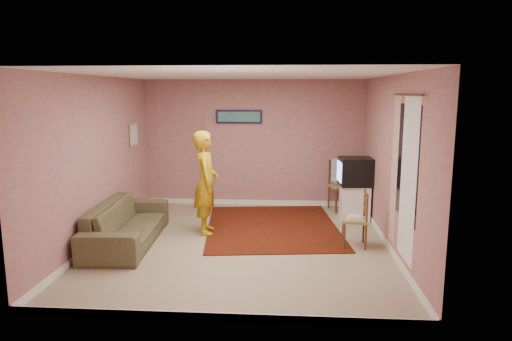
# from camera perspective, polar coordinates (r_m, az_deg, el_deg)

# --- Properties ---
(ground) EXTENTS (5.00, 5.00, 0.00)m
(ground) POSITION_cam_1_polar(r_m,az_deg,el_deg) (7.27, -1.75, -9.07)
(ground) COLOR tan
(ground) RESTS_ON ground
(wall_back) EXTENTS (4.50, 0.02, 2.60)m
(wall_back) POSITION_cam_1_polar(r_m,az_deg,el_deg) (9.43, -0.29, 3.41)
(wall_back) COLOR tan
(wall_back) RESTS_ON ground
(wall_front) EXTENTS (4.50, 0.02, 2.60)m
(wall_front) POSITION_cam_1_polar(r_m,az_deg,el_deg) (4.53, -4.97, -3.70)
(wall_front) COLOR tan
(wall_front) RESTS_ON ground
(wall_left) EXTENTS (0.02, 5.00, 2.60)m
(wall_left) POSITION_cam_1_polar(r_m,az_deg,el_deg) (7.53, -19.12, 1.23)
(wall_left) COLOR tan
(wall_left) RESTS_ON ground
(wall_right) EXTENTS (0.02, 5.00, 2.60)m
(wall_right) POSITION_cam_1_polar(r_m,az_deg,el_deg) (7.10, 16.57, 0.87)
(wall_right) COLOR tan
(wall_right) RESTS_ON ground
(ceiling) EXTENTS (4.50, 5.00, 0.02)m
(ceiling) POSITION_cam_1_polar(r_m,az_deg,el_deg) (6.89, -1.87, 11.86)
(ceiling) COLOR white
(ceiling) RESTS_ON wall_back
(baseboard_back) EXTENTS (4.50, 0.02, 0.10)m
(baseboard_back) POSITION_cam_1_polar(r_m,az_deg,el_deg) (9.64, -0.29, -4.00)
(baseboard_back) COLOR white
(baseboard_back) RESTS_ON ground
(baseboard_front) EXTENTS (4.50, 0.02, 0.10)m
(baseboard_front) POSITION_cam_1_polar(r_m,az_deg,el_deg) (4.98, -4.73, -17.80)
(baseboard_front) COLOR white
(baseboard_front) RESTS_ON ground
(baseboard_left) EXTENTS (0.02, 5.00, 0.10)m
(baseboard_left) POSITION_cam_1_polar(r_m,az_deg,el_deg) (7.80, -18.53, -7.89)
(baseboard_left) COLOR white
(baseboard_left) RESTS_ON ground
(baseboard_right) EXTENTS (0.02, 5.00, 0.10)m
(baseboard_right) POSITION_cam_1_polar(r_m,az_deg,el_deg) (7.39, 16.02, -8.74)
(baseboard_right) COLOR white
(baseboard_right) RESTS_ON ground
(window) EXTENTS (0.01, 1.10, 1.50)m
(window) POSITION_cam_1_polar(r_m,az_deg,el_deg) (6.21, 18.37, 0.95)
(window) COLOR black
(window) RESTS_ON wall_right
(curtain_sheer) EXTENTS (0.01, 0.75, 2.10)m
(curtain_sheer) POSITION_cam_1_polar(r_m,az_deg,el_deg) (6.10, 18.48, -1.13)
(curtain_sheer) COLOR white
(curtain_sheer) RESTS_ON wall_right
(curtain_floral) EXTENTS (0.01, 0.35, 2.10)m
(curtain_floral) POSITION_cam_1_polar(r_m,az_deg,el_deg) (6.76, 16.90, -0.00)
(curtain_floral) COLOR beige
(curtain_floral) RESTS_ON wall_right
(curtain_rod) EXTENTS (0.02, 1.40, 0.02)m
(curtain_rod) POSITION_cam_1_polar(r_m,az_deg,el_deg) (6.13, 18.41, 9.01)
(curtain_rod) COLOR brown
(curtain_rod) RESTS_ON wall_right
(picture_back) EXTENTS (0.95, 0.04, 0.28)m
(picture_back) POSITION_cam_1_polar(r_m,az_deg,el_deg) (9.38, -2.15, 6.74)
(picture_back) COLOR #131435
(picture_back) RESTS_ON wall_back
(picture_left) EXTENTS (0.04, 0.38, 0.42)m
(picture_left) POSITION_cam_1_polar(r_m,az_deg,el_deg) (8.97, -15.04, 4.35)
(picture_left) COLOR tan
(picture_left) RESTS_ON wall_left
(area_rug) EXTENTS (2.55, 3.04, 0.01)m
(area_rug) POSITION_cam_1_polar(r_m,az_deg,el_deg) (8.10, 2.05, -7.01)
(area_rug) COLOR black
(area_rug) RESTS_ON ground
(tv_cabinet) EXTENTS (0.52, 0.47, 0.66)m
(tv_cabinet) POSITION_cam_1_polar(r_m,az_deg,el_deg) (8.66, 12.21, -3.92)
(tv_cabinet) COLOR white
(tv_cabinet) RESTS_ON ground
(crt_tv) EXTENTS (0.63, 0.56, 0.51)m
(crt_tv) POSITION_cam_1_polar(r_m,az_deg,el_deg) (8.55, 12.31, -0.12)
(crt_tv) COLOR black
(crt_tv) RESTS_ON tv_cabinet
(chair_a) EXTENTS (0.56, 0.55, 0.54)m
(chair_a) POSITION_cam_1_polar(r_m,az_deg,el_deg) (9.28, 10.68, -1.18)
(chair_a) COLOR #A58B50
(chair_a) RESTS_ON ground
(dvd_player) EXTENTS (0.40, 0.31, 0.06)m
(dvd_player) POSITION_cam_1_polar(r_m,az_deg,el_deg) (9.29, 10.67, -1.59)
(dvd_player) COLOR #B4B4B9
(dvd_player) RESTS_ON chair_a
(blue_throw) EXTENTS (0.43, 0.05, 0.45)m
(blue_throw) POSITION_cam_1_polar(r_m,az_deg,el_deg) (9.24, 10.72, 0.02)
(blue_throw) COLOR #9BB9FF
(blue_throw) RESTS_ON chair_a
(chair_b) EXTENTS (0.39, 0.41, 0.47)m
(chair_b) POSITION_cam_1_polar(r_m,az_deg,el_deg) (7.16, 12.26, -5.20)
(chair_b) COLOR #A58B50
(chair_b) RESTS_ON ground
(game_console) EXTENTS (0.22, 0.16, 0.04)m
(game_console) POSITION_cam_1_polar(r_m,az_deg,el_deg) (7.17, 12.24, -5.69)
(game_console) COLOR white
(game_console) RESTS_ON chair_b
(sofa) EXTENTS (1.00, 2.26, 0.65)m
(sofa) POSITION_cam_1_polar(r_m,az_deg,el_deg) (7.47, -15.81, -6.34)
(sofa) COLOR brown
(sofa) RESTS_ON ground
(person) EXTENTS (0.51, 0.69, 1.72)m
(person) POSITION_cam_1_polar(r_m,az_deg,el_deg) (7.64, -6.30, -1.50)
(person) COLOR #C39512
(person) RESTS_ON ground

